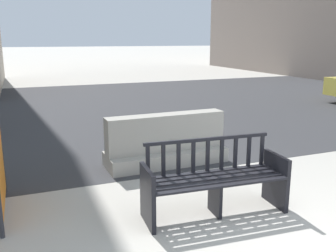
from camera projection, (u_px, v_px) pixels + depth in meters
street_asphalt at (110, 107)px, 11.33m from camera, size 120.00×12.00×0.01m
street_bench at (214, 182)px, 4.39m from camera, size 1.72×0.63×0.88m
jersey_barrier_centre at (166, 144)px, 6.18m from camera, size 2.02×0.73×0.84m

